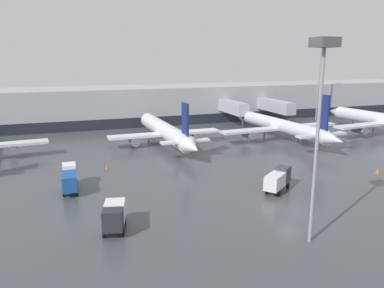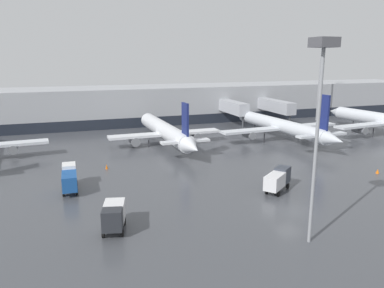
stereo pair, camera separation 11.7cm
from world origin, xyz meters
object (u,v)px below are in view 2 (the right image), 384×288
at_px(service_truck_2, 69,178).
at_px(traffic_cone_0, 378,171).
at_px(service_truck_0, 114,215).
at_px(apron_light_mast_1, 321,56).
at_px(traffic_cone_2, 107,167).
at_px(apron_light_mast_3, 321,84).
at_px(service_truck_1, 278,179).
at_px(parked_jet_2, 166,131).
at_px(parked_jet_4, 281,126).

height_order(service_truck_2, traffic_cone_0, service_truck_2).
distance_m(service_truck_0, apron_light_mast_1, 78.08).
relative_size(traffic_cone_2, apron_light_mast_3, 0.04).
distance_m(service_truck_0, traffic_cone_0, 38.68).
relative_size(traffic_cone_2, apron_light_mast_1, 0.03).
distance_m(service_truck_1, apron_light_mast_1, 60.53).
xyz_separation_m(parked_jet_2, service_truck_2, (-17.93, -20.43, -0.95)).
relative_size(service_truck_1, service_truck_2, 0.88).
height_order(traffic_cone_0, traffic_cone_2, traffic_cone_2).
bearing_deg(apron_light_mast_1, parked_jet_4, -140.75).
bearing_deg(traffic_cone_0, apron_light_mast_3, -147.44).
height_order(parked_jet_2, parked_jet_4, parked_jet_4).
bearing_deg(traffic_cone_2, service_truck_2, -124.32).
bearing_deg(traffic_cone_2, apron_light_mast_1, 25.16).
distance_m(parked_jet_2, service_truck_2, 27.20).
height_order(service_truck_1, traffic_cone_0, service_truck_1).
bearing_deg(parked_jet_4, apron_light_mast_3, 147.20).
xyz_separation_m(service_truck_2, traffic_cone_0, (41.86, -7.08, -1.36)).
bearing_deg(service_truck_0, service_truck_1, 115.19).
bearing_deg(traffic_cone_0, service_truck_1, -174.64).
height_order(parked_jet_4, apron_light_mast_1, apron_light_mast_1).
bearing_deg(traffic_cone_0, parked_jet_2, 131.01).
bearing_deg(traffic_cone_2, service_truck_0, -94.70).
distance_m(service_truck_2, apron_light_mast_1, 73.89).
xyz_separation_m(apron_light_mast_1, apron_light_mast_3, (-43.34, -56.17, -2.43)).
distance_m(parked_jet_2, apron_light_mast_3, 43.10).
relative_size(parked_jet_4, traffic_cone_2, 46.79).
distance_m(traffic_cone_0, traffic_cone_2, 39.43).
height_order(service_truck_1, traffic_cone_2, service_truck_1).
relative_size(parked_jet_2, apron_light_mast_1, 1.57).
height_order(parked_jet_4, traffic_cone_2, parked_jet_4).
relative_size(parked_jet_2, service_truck_2, 5.68).
bearing_deg(traffic_cone_2, apron_light_mast_3, -63.28).
relative_size(service_truck_1, apron_light_mast_3, 0.29).
xyz_separation_m(traffic_cone_0, traffic_cone_2, (-36.47, 14.98, 0.04)).
bearing_deg(parked_jet_4, service_truck_2, 108.24).
relative_size(service_truck_1, traffic_cone_0, 8.13).
bearing_deg(service_truck_0, traffic_cone_0, 112.26).
relative_size(parked_jet_4, service_truck_1, 6.49).
relative_size(parked_jet_2, traffic_cone_0, 52.72).
xyz_separation_m(service_truck_2, apron_light_mast_3, (19.97, -21.06, 12.42)).
distance_m(traffic_cone_2, apron_light_mast_3, 35.21).
bearing_deg(service_truck_2, service_truck_0, -162.99).
xyz_separation_m(service_truck_0, service_truck_2, (-3.67, 13.04, 0.07)).
xyz_separation_m(service_truck_2, apron_light_mast_1, (63.30, 35.11, 14.85)).
xyz_separation_m(parked_jet_2, apron_light_mast_3, (2.04, -41.50, 11.47)).
distance_m(parked_jet_2, parked_jet_4, 23.08).
bearing_deg(service_truck_1, traffic_cone_2, 100.80).
xyz_separation_m(parked_jet_4, apron_light_mast_1, (22.60, 18.47, 13.56)).
height_order(parked_jet_4, apron_light_mast_3, apron_light_mast_3).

